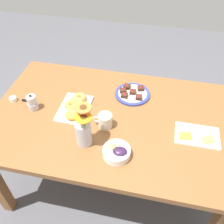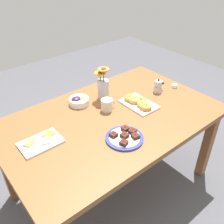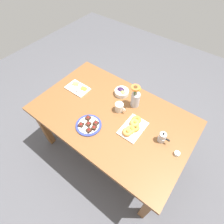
{
  "view_description": "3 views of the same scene",
  "coord_description": "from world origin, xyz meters",
  "px_view_note": "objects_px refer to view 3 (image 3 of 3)",
  "views": [
    {
      "loc": [
        -0.24,
        1.12,
        1.89
      ],
      "look_at": [
        0.0,
        0.0,
        0.78
      ],
      "focal_mm": 40.0,
      "sensor_mm": 36.0,
      "label": 1
    },
    {
      "loc": [
        -0.94,
        -1.15,
        1.79
      ],
      "look_at": [
        0.0,
        0.0,
        0.78
      ],
      "focal_mm": 40.0,
      "sensor_mm": 36.0,
      "label": 2
    },
    {
      "loc": [
        0.65,
        -0.85,
        2.14
      ],
      "look_at": [
        0.0,
        0.0,
        0.78
      ],
      "focal_mm": 28.0,
      "sensor_mm": 36.0,
      "label": 3
    }
  ],
  "objects_px": {
    "coffee_mug": "(119,107)",
    "dining_table": "(112,119)",
    "croissant_platter": "(133,127)",
    "dessert_plate": "(89,125)",
    "flower_vase": "(135,99)",
    "moka_pot": "(162,137)",
    "grape_bowl": "(122,92)",
    "cheese_platter": "(78,88)",
    "jam_cup_honey": "(177,154)"
  },
  "relations": [
    {
      "from": "jam_cup_honey",
      "to": "flower_vase",
      "type": "relative_size",
      "value": 0.18
    },
    {
      "from": "croissant_platter",
      "to": "jam_cup_honey",
      "type": "relative_size",
      "value": 6.06
    },
    {
      "from": "jam_cup_honey",
      "to": "moka_pot",
      "type": "relative_size",
      "value": 0.4
    },
    {
      "from": "coffee_mug",
      "to": "dessert_plate",
      "type": "xyz_separation_m",
      "value": [
        -0.12,
        -0.33,
        -0.04
      ]
    },
    {
      "from": "cheese_platter",
      "to": "coffee_mug",
      "type": "bearing_deg",
      "value": 3.19
    },
    {
      "from": "coffee_mug",
      "to": "croissant_platter",
      "type": "distance_m",
      "value": 0.25
    },
    {
      "from": "jam_cup_honey",
      "to": "dessert_plate",
      "type": "height_order",
      "value": "dessert_plate"
    },
    {
      "from": "croissant_platter",
      "to": "moka_pot",
      "type": "height_order",
      "value": "moka_pot"
    },
    {
      "from": "dining_table",
      "to": "flower_vase",
      "type": "bearing_deg",
      "value": 65.85
    },
    {
      "from": "cheese_platter",
      "to": "jam_cup_honey",
      "type": "relative_size",
      "value": 5.42
    },
    {
      "from": "jam_cup_honey",
      "to": "croissant_platter",
      "type": "bearing_deg",
      "value": -179.27
    },
    {
      "from": "croissant_platter",
      "to": "dining_table",
      "type": "bearing_deg",
      "value": 177.32
    },
    {
      "from": "croissant_platter",
      "to": "dessert_plate",
      "type": "distance_m",
      "value": 0.42
    },
    {
      "from": "grape_bowl",
      "to": "flower_vase",
      "type": "height_order",
      "value": "flower_vase"
    },
    {
      "from": "cheese_platter",
      "to": "flower_vase",
      "type": "xyz_separation_m",
      "value": [
        0.64,
        0.19,
        0.09
      ]
    },
    {
      "from": "jam_cup_honey",
      "to": "grape_bowl",
      "type": "bearing_deg",
      "value": 159.23
    },
    {
      "from": "croissant_platter",
      "to": "jam_cup_honey",
      "type": "height_order",
      "value": "croissant_platter"
    },
    {
      "from": "cheese_platter",
      "to": "jam_cup_honey",
      "type": "distance_m",
      "value": 1.24
    },
    {
      "from": "cheese_platter",
      "to": "moka_pot",
      "type": "height_order",
      "value": "moka_pot"
    },
    {
      "from": "croissant_platter",
      "to": "grape_bowl",
      "type": "bearing_deg",
      "value": 138.59
    },
    {
      "from": "coffee_mug",
      "to": "dining_table",
      "type": "bearing_deg",
      "value": -105.3
    },
    {
      "from": "croissant_platter",
      "to": "flower_vase",
      "type": "bearing_deg",
      "value": 119.63
    },
    {
      "from": "dessert_plate",
      "to": "moka_pot",
      "type": "bearing_deg",
      "value": 24.07
    },
    {
      "from": "dessert_plate",
      "to": "cheese_platter",
      "type": "bearing_deg",
      "value": 145.44
    },
    {
      "from": "flower_vase",
      "to": "dining_table",
      "type": "bearing_deg",
      "value": -114.15
    },
    {
      "from": "coffee_mug",
      "to": "moka_pot",
      "type": "height_order",
      "value": "moka_pot"
    },
    {
      "from": "moka_pot",
      "to": "flower_vase",
      "type": "bearing_deg",
      "value": 153.56
    },
    {
      "from": "cheese_platter",
      "to": "flower_vase",
      "type": "distance_m",
      "value": 0.68
    },
    {
      "from": "cheese_platter",
      "to": "jam_cup_honey",
      "type": "height_order",
      "value": "cheese_platter"
    },
    {
      "from": "croissant_platter",
      "to": "jam_cup_honey",
      "type": "bearing_deg",
      "value": 0.73
    },
    {
      "from": "dessert_plate",
      "to": "moka_pot",
      "type": "height_order",
      "value": "moka_pot"
    },
    {
      "from": "jam_cup_honey",
      "to": "dessert_plate",
      "type": "relative_size",
      "value": 0.19
    },
    {
      "from": "coffee_mug",
      "to": "grape_bowl",
      "type": "height_order",
      "value": "coffee_mug"
    },
    {
      "from": "dining_table",
      "to": "jam_cup_honey",
      "type": "relative_size",
      "value": 33.33
    },
    {
      "from": "dining_table",
      "to": "jam_cup_honey",
      "type": "bearing_deg",
      "value": -0.51
    },
    {
      "from": "flower_vase",
      "to": "coffee_mug",
      "type": "bearing_deg",
      "value": -118.8
    },
    {
      "from": "moka_pot",
      "to": "jam_cup_honey",
      "type": "bearing_deg",
      "value": -13.88
    },
    {
      "from": "grape_bowl",
      "to": "moka_pot",
      "type": "height_order",
      "value": "moka_pot"
    },
    {
      "from": "coffee_mug",
      "to": "jam_cup_honey",
      "type": "xyz_separation_m",
      "value": [
        0.68,
        -0.1,
        -0.03
      ]
    },
    {
      "from": "cheese_platter",
      "to": "flower_vase",
      "type": "relative_size",
      "value": 0.95
    },
    {
      "from": "cheese_platter",
      "to": "croissant_platter",
      "type": "height_order",
      "value": "croissant_platter"
    },
    {
      "from": "grape_bowl",
      "to": "croissant_platter",
      "type": "bearing_deg",
      "value": -41.41
    },
    {
      "from": "grape_bowl",
      "to": "moka_pot",
      "type": "bearing_deg",
      "value": -22.58
    },
    {
      "from": "coffee_mug",
      "to": "croissant_platter",
      "type": "height_order",
      "value": "coffee_mug"
    },
    {
      "from": "grape_bowl",
      "to": "coffee_mug",
      "type": "bearing_deg",
      "value": -60.43
    },
    {
      "from": "moka_pot",
      "to": "grape_bowl",
      "type": "bearing_deg",
      "value": 157.42
    },
    {
      "from": "dessert_plate",
      "to": "flower_vase",
      "type": "xyz_separation_m",
      "value": [
        0.2,
        0.49,
        0.09
      ]
    },
    {
      "from": "coffee_mug",
      "to": "cheese_platter",
      "type": "distance_m",
      "value": 0.56
    },
    {
      "from": "croissant_platter",
      "to": "flower_vase",
      "type": "xyz_separation_m",
      "value": [
        -0.15,
        0.26,
        0.07
      ]
    },
    {
      "from": "cheese_platter",
      "to": "moka_pot",
      "type": "bearing_deg",
      "value": -1.22
    }
  ]
}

